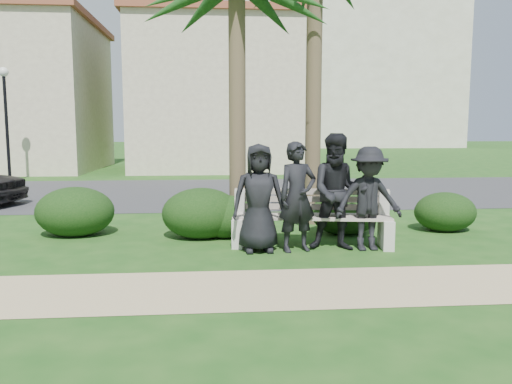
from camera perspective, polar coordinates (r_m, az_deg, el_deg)
ground at (r=8.06m, az=3.89°, el=-6.88°), size 160.00×160.00×0.00m
footpath at (r=6.35m, az=6.39°, el=-10.75°), size 30.00×1.60×0.01m
asphalt_street at (r=15.89m, az=-0.46°, el=0.04°), size 160.00×8.00×0.01m
stucco_bldg_right at (r=25.79m, az=-4.45°, el=10.86°), size 8.40×8.40×7.30m
hotel_tower at (r=65.56m, az=9.07°, el=17.03°), size 26.00×18.00×37.30m
street_lamp at (r=21.24m, az=-26.72°, el=9.02°), size 0.36×0.36×4.29m
park_bench at (r=8.43m, az=6.32°, el=-3.39°), size 2.72×0.99×0.92m
man_a at (r=7.95m, az=0.31°, el=-0.69°), size 0.87×0.59×1.73m
man_b at (r=7.98m, az=4.76°, el=-0.57°), size 0.74×0.59×1.77m
man_c at (r=8.16m, az=9.36°, el=-0.01°), size 1.03×0.87×1.90m
man_d at (r=8.25m, az=12.75°, el=-0.76°), size 1.10×0.65×1.68m
hedge_a at (r=9.84m, az=-19.97°, el=-1.97°), size 1.43×1.18×0.93m
hedge_b at (r=9.13m, az=-3.34°, el=-2.70°), size 1.21×1.00×0.79m
hedge_c at (r=9.13m, az=-6.26°, el=-2.26°), size 1.43×1.18×0.93m
hedge_e at (r=9.55m, az=10.09°, el=-2.24°), size 1.27×1.05×0.83m
hedge_f at (r=10.36m, az=20.81°, el=-2.02°), size 1.19×0.98×0.78m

